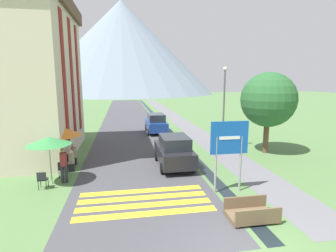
{
  "coord_description": "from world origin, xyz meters",
  "views": [
    {
      "loc": [
        -3.26,
        -6.48,
        4.97
      ],
      "look_at": [
        -0.4,
        10.0,
        2.03
      ],
      "focal_mm": 28.0,
      "sensor_mm": 36.0,
      "label": 1
    }
  ],
  "objects_px": {
    "streetlamp": "(224,102)",
    "road_sign": "(229,145)",
    "cafe_chair_near_right": "(63,168)",
    "cafe_umbrella_middle_orange": "(59,131)",
    "parked_car_near": "(174,151)",
    "footbridge": "(251,213)",
    "parked_car_far": "(156,123)",
    "cafe_umbrella_front_green": "(49,141)",
    "tree_by_path": "(268,100)",
    "cafe_chair_far_left": "(63,154)",
    "person_seated_near": "(74,153)",
    "hotel_building": "(25,72)",
    "cafe_chair_nearest": "(42,179)",
    "person_standing_terrace": "(63,163)",
    "cafe_chair_middle": "(69,159)",
    "person_seated_far": "(71,160)"
  },
  "relations": [
    {
      "from": "cafe_chair_far_left",
      "to": "streetlamp",
      "type": "height_order",
      "value": "streetlamp"
    },
    {
      "from": "cafe_umbrella_front_green",
      "to": "tree_by_path",
      "type": "distance_m",
      "value": 13.68
    },
    {
      "from": "person_standing_terrace",
      "to": "streetlamp",
      "type": "xyz_separation_m",
      "value": [
        9.94,
        4.59,
        2.42
      ]
    },
    {
      "from": "person_seated_far",
      "to": "tree_by_path",
      "type": "distance_m",
      "value": 12.99
    },
    {
      "from": "cafe_chair_middle",
      "to": "tree_by_path",
      "type": "distance_m",
      "value": 13.19
    },
    {
      "from": "person_standing_terrace",
      "to": "tree_by_path",
      "type": "relative_size",
      "value": 0.32
    },
    {
      "from": "hotel_building",
      "to": "cafe_umbrella_middle_orange",
      "type": "xyz_separation_m",
      "value": [
        2.51,
        -2.92,
        -3.4
      ]
    },
    {
      "from": "person_seated_near",
      "to": "streetlamp",
      "type": "xyz_separation_m",
      "value": [
        9.95,
        1.77,
        2.73
      ]
    },
    {
      "from": "cafe_chair_far_left",
      "to": "person_seated_near",
      "type": "relative_size",
      "value": 0.67
    },
    {
      "from": "cafe_chair_middle",
      "to": "cafe_umbrella_middle_orange",
      "type": "distance_m",
      "value": 1.72
    },
    {
      "from": "parked_car_far",
      "to": "tree_by_path",
      "type": "height_order",
      "value": "tree_by_path"
    },
    {
      "from": "road_sign",
      "to": "parked_car_near",
      "type": "bearing_deg",
      "value": 113.29
    },
    {
      "from": "cafe_chair_middle",
      "to": "cafe_umbrella_middle_orange",
      "type": "xyz_separation_m",
      "value": [
        -0.52,
        0.41,
        1.58
      ]
    },
    {
      "from": "cafe_umbrella_middle_orange",
      "to": "person_standing_terrace",
      "type": "height_order",
      "value": "cafe_umbrella_middle_orange"
    },
    {
      "from": "person_standing_terrace",
      "to": "cafe_chair_far_left",
      "type": "bearing_deg",
      "value": 102.42
    },
    {
      "from": "footbridge",
      "to": "cafe_chair_far_left",
      "type": "distance_m",
      "value": 11.59
    },
    {
      "from": "cafe_umbrella_front_green",
      "to": "road_sign",
      "type": "bearing_deg",
      "value": -15.92
    },
    {
      "from": "footbridge",
      "to": "cafe_chair_far_left",
      "type": "bearing_deg",
      "value": 134.66
    },
    {
      "from": "parked_car_far",
      "to": "cafe_umbrella_front_green",
      "type": "height_order",
      "value": "cafe_umbrella_front_green"
    },
    {
      "from": "road_sign",
      "to": "parked_car_near",
      "type": "relative_size",
      "value": 0.83
    },
    {
      "from": "cafe_chair_near_right",
      "to": "streetlamp",
      "type": "height_order",
      "value": "streetlamp"
    },
    {
      "from": "cafe_chair_nearest",
      "to": "person_standing_terrace",
      "type": "bearing_deg",
      "value": 43.0
    },
    {
      "from": "cafe_chair_near_right",
      "to": "cafe_umbrella_middle_orange",
      "type": "bearing_deg",
      "value": 97.13
    },
    {
      "from": "parked_car_far",
      "to": "person_seated_far",
      "type": "xyz_separation_m",
      "value": [
        -5.96,
        -10.05,
        -0.24
      ]
    },
    {
      "from": "road_sign",
      "to": "parked_car_near",
      "type": "xyz_separation_m",
      "value": [
        -1.69,
        3.92,
        -1.24
      ]
    },
    {
      "from": "hotel_building",
      "to": "cafe_chair_nearest",
      "type": "height_order",
      "value": "hotel_building"
    },
    {
      "from": "cafe_umbrella_middle_orange",
      "to": "person_standing_terrace",
      "type": "bearing_deg",
      "value": -75.26
    },
    {
      "from": "person_standing_terrace",
      "to": "cafe_chair_near_right",
      "type": "bearing_deg",
      "value": 107.03
    },
    {
      "from": "footbridge",
      "to": "cafe_chair_near_right",
      "type": "bearing_deg",
      "value": 144.06
    },
    {
      "from": "person_seated_far",
      "to": "parked_car_far",
      "type": "bearing_deg",
      "value": 59.31
    },
    {
      "from": "footbridge",
      "to": "parked_car_far",
      "type": "bearing_deg",
      "value": 94.71
    },
    {
      "from": "cafe_umbrella_front_green",
      "to": "streetlamp",
      "type": "xyz_separation_m",
      "value": [
        10.52,
        4.65,
        1.29
      ]
    },
    {
      "from": "streetlamp",
      "to": "person_seated_near",
      "type": "bearing_deg",
      "value": -169.93
    },
    {
      "from": "road_sign",
      "to": "parked_car_near",
      "type": "height_order",
      "value": "road_sign"
    },
    {
      "from": "footbridge",
      "to": "person_seated_far",
      "type": "height_order",
      "value": "person_seated_far"
    },
    {
      "from": "cafe_chair_far_left",
      "to": "streetlamp",
      "type": "relative_size",
      "value": 0.14
    },
    {
      "from": "cafe_chair_far_left",
      "to": "person_seated_far",
      "type": "height_order",
      "value": "person_seated_far"
    },
    {
      "from": "cafe_chair_middle",
      "to": "cafe_umbrella_middle_orange",
      "type": "relative_size",
      "value": 0.35
    },
    {
      "from": "person_standing_terrace",
      "to": "cafe_chair_nearest",
      "type": "bearing_deg",
      "value": -141.48
    },
    {
      "from": "person_seated_near",
      "to": "person_seated_far",
      "type": "bearing_deg",
      "value": -86.67
    },
    {
      "from": "cafe_chair_middle",
      "to": "cafe_chair_nearest",
      "type": "xyz_separation_m",
      "value": [
        -0.64,
        -2.93,
        0.0
      ]
    },
    {
      "from": "parked_car_near",
      "to": "cafe_umbrella_front_green",
      "type": "xyz_separation_m",
      "value": [
        -6.35,
        -1.62,
        1.23
      ]
    },
    {
      "from": "tree_by_path",
      "to": "cafe_chair_nearest",
      "type": "bearing_deg",
      "value": -163.42
    },
    {
      "from": "person_seated_far",
      "to": "cafe_umbrella_middle_orange",
      "type": "bearing_deg",
      "value": 126.07
    },
    {
      "from": "cafe_chair_far_left",
      "to": "person_standing_terrace",
      "type": "height_order",
      "value": "person_standing_terrace"
    },
    {
      "from": "cafe_chair_far_left",
      "to": "cafe_umbrella_front_green",
      "type": "relative_size",
      "value": 0.36
    },
    {
      "from": "cafe_umbrella_middle_orange",
      "to": "person_standing_terrace",
      "type": "relative_size",
      "value": 1.41
    },
    {
      "from": "streetlamp",
      "to": "road_sign",
      "type": "bearing_deg",
      "value": -109.66
    },
    {
      "from": "cafe_chair_near_right",
      "to": "parked_car_far",
      "type": "bearing_deg",
      "value": 53.54
    },
    {
      "from": "parked_car_near",
      "to": "person_seated_near",
      "type": "height_order",
      "value": "parked_car_near"
    }
  ]
}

